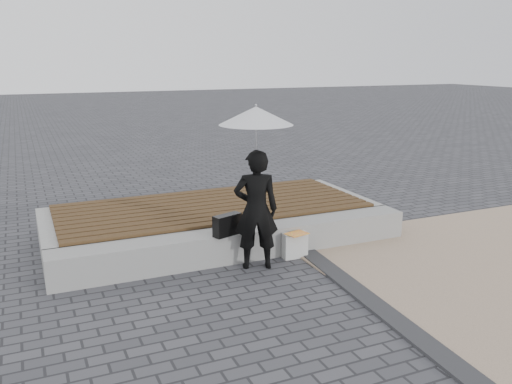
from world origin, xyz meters
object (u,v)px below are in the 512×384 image
seating_ledge (242,243)px  handbag (227,225)px  canvas_tote (295,245)px  parasol (256,116)px  woman (256,210)px

seating_ledge → handbag: handbag is taller
seating_ledge → canvas_tote: (0.64, -0.31, -0.02)m
parasol → canvas_tote: bearing=9.0°
seating_ledge → woman: size_ratio=3.25×
canvas_tote → handbag: bearing=172.3°
woman → canvas_tote: size_ratio=4.38×
seating_ledge → woman: (0.03, -0.41, 0.57)m
handbag → parasol: bearing=-58.8°
seating_ledge → parasol: size_ratio=4.30×
parasol → seating_ledge: bearing=94.0°
parasol → woman: bearing=-90.9°
seating_ledge → parasol: parasol is taller
parasol → handbag: bearing=140.7°
woman → parasol: size_ratio=1.32×
seating_ledge → handbag: 0.46m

